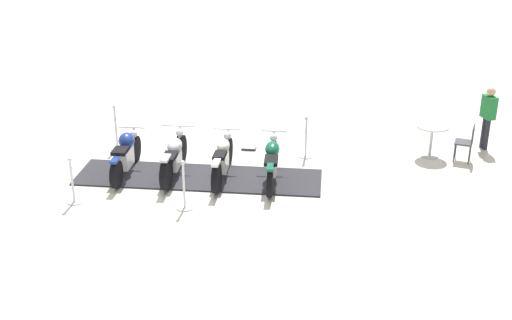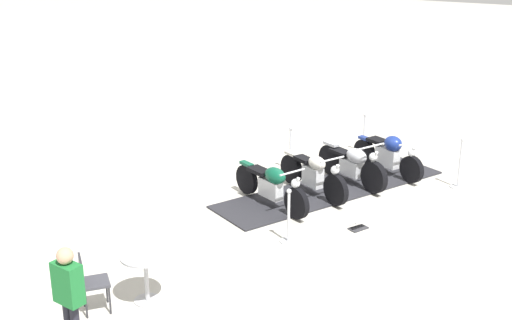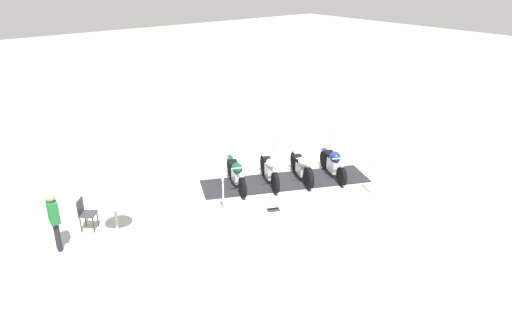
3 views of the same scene
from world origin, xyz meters
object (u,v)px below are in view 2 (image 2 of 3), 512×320
motorcycle_cream (314,174)px  stanchion_right_rear (459,172)px  cafe_table (146,267)px  stanchion_left_rear (364,139)px  stanchion_left_mid (290,157)px  stanchion_right_front (288,225)px  bystander_person (69,293)px  motorcycle_navy (389,154)px  info_placard (358,226)px  motorcycle_forest (272,185)px  motorcycle_chrome (352,164)px  cafe_chair_near_table (90,280)px

motorcycle_cream → stanchion_right_rear: 3.24m
motorcycle_cream → cafe_table: motorcycle_cream is taller
motorcycle_cream → stanchion_left_rear: bearing=118.6°
stanchion_left_mid → stanchion_right_front: size_ratio=1.03×
stanchion_right_rear → bystander_person: (-2.82, -8.69, 0.58)m
motorcycle_navy → stanchion_right_front: stanchion_right_front is taller
stanchion_left_mid → info_placard: 3.44m
motorcycle_forest → motorcycle_navy: bearing=87.8°
motorcycle_forest → motorcycle_chrome: size_ratio=1.09×
motorcycle_navy → motorcycle_chrome: bearing=-90.8°
info_placard → bystander_person: size_ratio=0.26×
motorcycle_cream → cafe_table: size_ratio=2.54×
cafe_table → bystander_person: 1.59m
stanchion_right_rear → bystander_person: size_ratio=0.72×
stanchion_right_rear → cafe_table: (-2.85, -7.14, 0.22)m
motorcycle_chrome → stanchion_right_rear: size_ratio=1.71×
motorcycle_chrome → cafe_table: (-0.78, -6.12, 0.10)m
stanchion_left_mid → stanchion_right_rear: (3.68, 0.89, 0.05)m
stanchion_left_rear → stanchion_right_rear: bearing=-24.6°
info_placard → bystander_person: bearing=7.2°
motorcycle_navy → info_placard: bearing=-55.6°
motorcycle_forest → cafe_table: motorcycle_forest is taller
stanchion_right_rear → info_placard: size_ratio=2.74×
motorcycle_chrome → cafe_table: motorcycle_chrome is taller
motorcycle_cream → stanchion_right_front: 2.31m
motorcycle_navy → stanchion_left_rear: size_ratio=1.92×
motorcycle_cream → motorcycle_chrome: 1.10m
motorcycle_navy → stanchion_left_mid: (-2.08, -0.87, -0.18)m
motorcycle_chrome → motorcycle_forest: bearing=-89.2°
stanchion_left_rear → cafe_table: bearing=-91.0°
cafe_table → stanchion_left_rear: bearing=89.0°
stanchion_right_front → bystander_person: bystander_person is taller
stanchion_right_rear → cafe_table: bearing=-111.8°
motorcycle_forest → motorcycle_cream: bearing=88.3°
motorcycle_navy → bystander_person: bearing=-73.6°
motorcycle_cream → info_placard: 1.87m
motorcycle_chrome → stanchion_left_mid: (-1.61, 0.13, -0.16)m
motorcycle_chrome → stanchion_left_rear: 2.35m
stanchion_right_rear → stanchion_left_rear: size_ratio=1.12×
stanchion_left_rear → bystander_person: 9.95m
stanchion_right_rear → cafe_chair_near_table: 8.47m
stanchion_left_mid → info_placard: bearing=-40.2°
motorcycle_chrome → stanchion_left_rear: (-0.63, 2.26, -0.14)m
motorcycle_navy → stanchion_left_mid: 2.26m
info_placard → cafe_table: 4.45m
stanchion_right_front → stanchion_left_rear: bearing=97.8°
stanchion_left_mid → cafe_table: (0.83, -6.25, 0.27)m
stanchion_left_mid → stanchion_right_rear: bearing=13.5°
motorcycle_forest → bystander_person: bearing=-66.0°
motorcycle_navy → stanchion_left_mid: bearing=-132.9°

